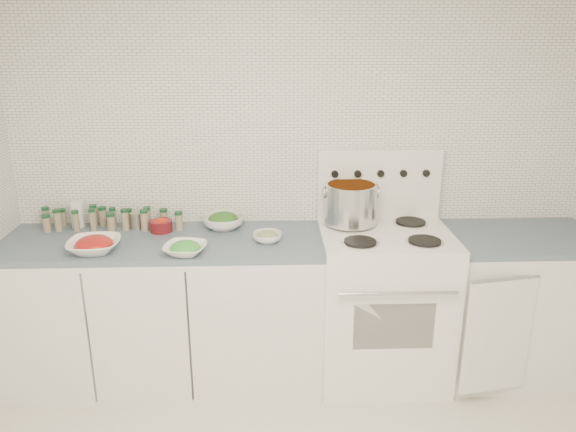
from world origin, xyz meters
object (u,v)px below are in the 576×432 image
object	(u,v)px
stove	(382,299)
stock_pot	(351,202)
bowl_snowpea	(185,248)
bowl_tomato	(94,245)

from	to	relation	value
stove	stock_pot	size ratio (longest dim) A/B	4.08
stove	bowl_snowpea	world-z (taller)	stove
stock_pot	bowl_tomato	xyz separation A→B (m)	(-1.44, -0.30, -0.14)
stove	bowl_tomato	world-z (taller)	stove
bowl_snowpea	bowl_tomato	bearing A→B (deg)	174.28
stove	stock_pot	xyz separation A→B (m)	(-0.19, 0.14, 0.58)
bowl_tomato	bowl_snowpea	bearing A→B (deg)	-5.72
stove	bowl_tomato	xyz separation A→B (m)	(-1.64, -0.17, 0.44)
stock_pot	bowl_snowpea	bearing A→B (deg)	-159.44
stock_pot	bowl_tomato	world-z (taller)	stock_pot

